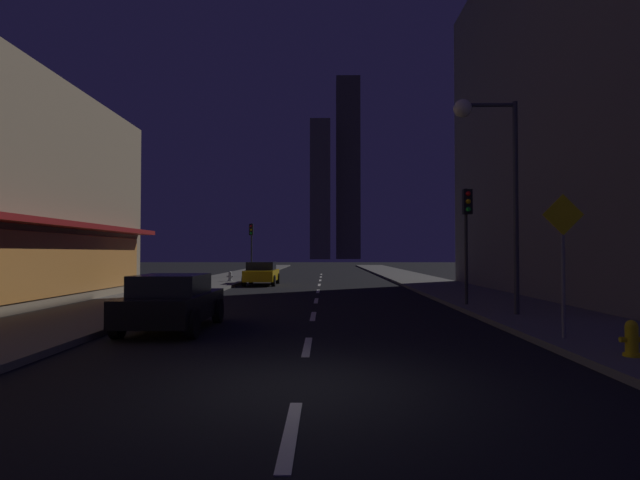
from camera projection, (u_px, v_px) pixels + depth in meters
ground_plane at (321, 279)px, 39.65m from camera, size 78.00×136.00×0.10m
sidewalk_right at (410, 278)px, 39.58m from camera, size 4.00×76.00×0.15m
sidewalk_left at (231, 278)px, 39.73m from camera, size 4.00×76.00×0.15m
lane_marking_center at (318, 291)px, 26.46m from camera, size 0.16×43.80×0.01m
building_apartment_right at (627, 111)px, 23.72m from camera, size 11.00×20.00×17.31m
skyscraper_distant_tall at (320, 190)px, 161.15m from camera, size 6.33×8.24×43.93m
skyscraper_distant_mid at (348, 169)px, 166.54m from camera, size 7.73×7.31×59.36m
car_parked_near at (173, 302)px, 13.22m from camera, size 1.98×4.24×1.45m
car_parked_far at (262, 273)px, 31.68m from camera, size 1.98×4.24×1.45m
fire_hydrant_yellow_near at (632, 339)px, 9.12m from camera, size 0.42×0.30×0.65m
fire_hydrant_far_left at (230, 276)px, 33.40m from camera, size 0.42×0.30×0.65m
traffic_light_near_right at (467, 220)px, 18.31m from camera, size 0.32×0.48×4.20m
traffic_light_far_left at (251, 238)px, 40.23m from camera, size 0.32×0.48×4.20m
street_lamp_right at (488, 153)px, 15.52m from camera, size 1.96×0.56×6.58m
pedestrian_crossing_sign at (563, 253)px, 11.11m from camera, size 0.91×0.08×3.15m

